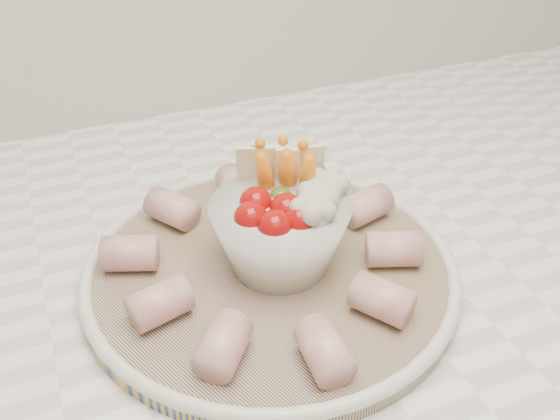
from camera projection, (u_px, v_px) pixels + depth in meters
name	position (u px, v px, depth m)	size (l,w,h in m)	color
serving_platter	(271.00, 269.00, 0.56)	(0.43, 0.43, 0.02)	navy
veggie_bowl	(283.00, 226.00, 0.53)	(0.12, 0.12, 0.10)	white
cured_meat_rolls	(269.00, 251.00, 0.55)	(0.28, 0.28, 0.03)	#BD565F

